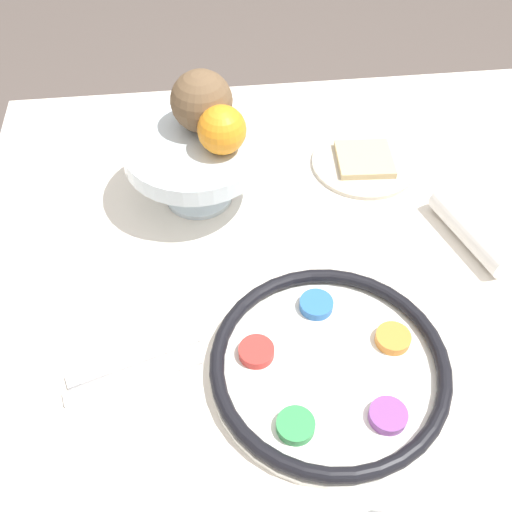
{
  "coord_description": "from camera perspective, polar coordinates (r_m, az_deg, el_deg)",
  "views": [
    {
      "loc": [
        -0.49,
        0.16,
        1.45
      ],
      "look_at": [
        0.09,
        0.09,
        0.78
      ],
      "focal_mm": 42.0,
      "sensor_mm": 36.0,
      "label": 1
    }
  ],
  "objects": [
    {
      "name": "fruit_stand",
      "position": [
        0.97,
        -5.8,
        9.62
      ],
      "size": [
        0.23,
        0.23,
        0.12
      ],
      "color": "silver",
      "rests_on": "dining_table"
    },
    {
      "name": "orange_fruit",
      "position": [
        0.92,
        -3.27,
        11.9
      ],
      "size": [
        0.07,
        0.07,
        0.07
      ],
      "color": "orange",
      "rests_on": "fruit_stand"
    },
    {
      "name": "coconut",
      "position": [
        0.96,
        -5.21,
        14.47
      ],
      "size": [
        0.1,
        0.1,
        0.1
      ],
      "color": "brown",
      "rests_on": "fruit_stand"
    },
    {
      "name": "bread_plate",
      "position": [
        1.1,
        10.25,
        8.78
      ],
      "size": [
        0.19,
        0.19,
        0.02
      ],
      "color": "beige",
      "rests_on": "dining_table"
    },
    {
      "name": "ground_plane",
      "position": [
        1.53,
        4.21,
        -22.01
      ],
      "size": [
        8.0,
        8.0,
        0.0
      ],
      "primitive_type": "plane",
      "color": "#564C47"
    },
    {
      "name": "fork_left",
      "position": [
        0.82,
        -11.58,
        -11.35
      ],
      "size": [
        0.06,
        0.18,
        0.01
      ],
      "color": "silver",
      "rests_on": "dining_table"
    },
    {
      "name": "fork_right",
      "position": [
        0.84,
        -11.53,
        -9.58
      ],
      "size": [
        0.07,
        0.18,
        0.01
      ],
      "color": "silver",
      "rests_on": "dining_table"
    },
    {
      "name": "dining_table",
      "position": [
        1.19,
        5.23,
        -16.14
      ],
      "size": [
        1.19,
        1.08,
        0.74
      ],
      "color": "silver",
      "rests_on": "ground_plane"
    },
    {
      "name": "seder_plate",
      "position": [
        0.81,
        7.01,
        -10.29
      ],
      "size": [
        0.32,
        0.32,
        0.03
      ],
      "color": "white",
      "rests_on": "dining_table"
    },
    {
      "name": "napkin_roll",
      "position": [
        1.0,
        19.93,
        2.37
      ],
      "size": [
        0.18,
        0.1,
        0.05
      ],
      "color": "white",
      "rests_on": "dining_table"
    }
  ]
}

